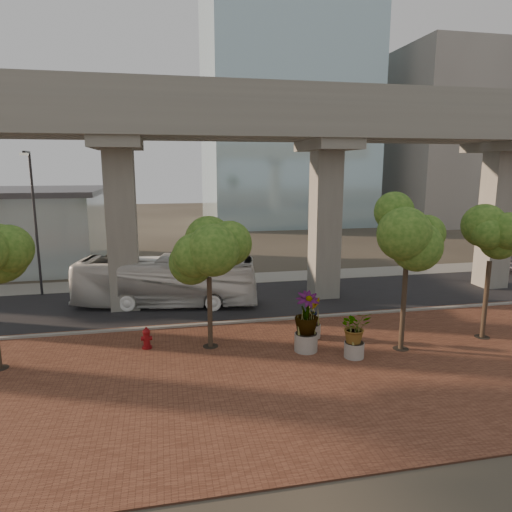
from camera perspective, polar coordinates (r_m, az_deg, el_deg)
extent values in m
plane|color=#353027|center=(25.95, -2.74, -7.00)|extent=(160.00, 160.00, 0.00)
cube|color=brown|center=(18.63, 1.28, -14.41)|extent=(70.00, 13.00, 0.06)
cube|color=black|center=(27.83, -3.39, -5.70)|extent=(90.00, 8.00, 0.04)
cube|color=gray|center=(24.05, -1.98, -8.27)|extent=(70.00, 0.25, 0.16)
cube|color=gray|center=(33.09, -4.79, -2.98)|extent=(90.00, 3.00, 0.06)
cube|color=gray|center=(25.19, -3.11, 16.66)|extent=(72.00, 2.40, 1.80)
cube|color=gray|center=(28.34, -4.13, 16.02)|extent=(72.00, 2.40, 1.80)
cube|color=gray|center=(24.29, -2.73, 20.20)|extent=(72.00, 0.12, 1.00)
cube|color=gray|center=(29.58, -4.48, 18.53)|extent=(72.00, 0.12, 1.00)
cube|color=gray|center=(73.55, 23.57, 13.26)|extent=(18.00, 16.00, 24.00)
imported|color=silver|center=(27.12, -11.11, -3.16)|extent=(10.85, 4.45, 2.95)
cylinder|color=maroon|center=(21.40, -13.46, -11.00)|extent=(0.44, 0.44, 0.10)
cylinder|color=maroon|center=(21.27, -13.51, -10.12)|extent=(0.29, 0.29, 0.71)
sphere|color=maroon|center=(21.15, -13.55, -9.22)|extent=(0.34, 0.34, 0.34)
cylinder|color=maroon|center=(21.10, -13.57, -8.81)|extent=(0.10, 0.10, 0.12)
cylinder|color=maroon|center=(21.25, -13.51, -9.96)|extent=(0.49, 0.20, 0.20)
cylinder|color=#A19A92|center=(20.25, 12.16, -11.39)|extent=(0.85, 0.85, 0.66)
imported|color=#275215|center=(19.89, 12.28, -8.64)|extent=(1.88, 1.88, 1.41)
cylinder|color=gray|center=(20.57, 6.26, -10.64)|extent=(1.02, 1.02, 0.79)
imported|color=#275215|center=(20.11, 6.34, -7.11)|extent=(2.50, 2.50, 1.87)
cylinder|color=#A9A698|center=(22.17, 7.01, -9.24)|extent=(0.82, 0.82, 0.64)
imported|color=#275215|center=(21.85, 7.07, -6.78)|extent=(1.82, 1.82, 1.36)
cylinder|color=black|center=(21.60, -29.39, -12.10)|extent=(0.70, 0.70, 0.01)
cylinder|color=#3F3024|center=(20.60, -5.79, -7.03)|extent=(0.22, 0.22, 3.20)
cylinder|color=black|center=(21.15, -5.70, -11.15)|extent=(0.70, 0.70, 0.01)
cylinder|color=#3F3024|center=(21.09, 17.97, -5.57)|extent=(0.22, 0.22, 4.28)
cylinder|color=black|center=(21.78, 17.63, -10.96)|extent=(0.70, 0.70, 0.01)
cylinder|color=#3F3024|center=(24.07, 26.77, -4.91)|extent=(0.22, 0.22, 3.70)
cylinder|color=black|center=(24.61, 26.40, -9.05)|extent=(0.70, 0.70, 0.01)
cylinder|color=#2B2C30|center=(31.39, -25.82, 3.42)|extent=(0.15, 0.15, 8.84)
cube|color=#2B2C30|center=(30.67, -26.77, 11.49)|extent=(0.17, 1.11, 0.17)
cube|color=silver|center=(30.13, -27.02, 11.28)|extent=(0.44, 0.22, 0.13)
cylinder|color=#323237|center=(34.23, 9.57, 3.60)|extent=(0.13, 0.13, 7.28)
cube|color=#323237|center=(33.53, 10.06, 9.68)|extent=(0.14, 0.91, 0.14)
cube|color=silver|center=(33.11, 10.35, 9.49)|extent=(0.36, 0.18, 0.11)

